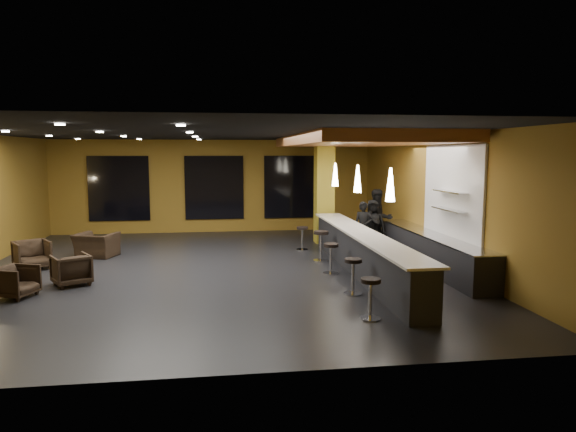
{
  "coord_description": "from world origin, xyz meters",
  "views": [
    {
      "loc": [
        0.11,
        -13.18,
        2.99
      ],
      "look_at": [
        2.0,
        0.5,
        1.3
      ],
      "focal_mm": 32.0,
      "sensor_mm": 36.0,
      "label": 1
    }
  ],
  "objects": [
    {
      "name": "floor",
      "position": [
        0.0,
        0.0,
        -0.05
      ],
      "size": [
        12.0,
        13.0,
        0.1
      ],
      "primitive_type": "cube",
      "color": "black",
      "rests_on": "ground"
    },
    {
      "name": "ceiling",
      "position": [
        0.0,
        0.0,
        3.55
      ],
      "size": [
        12.0,
        13.0,
        0.1
      ],
      "primitive_type": "cube",
      "color": "black"
    },
    {
      "name": "wall_back",
      "position": [
        0.0,
        6.55,
        1.75
      ],
      "size": [
        12.0,
        0.1,
        3.5
      ],
      "primitive_type": "cube",
      "color": "brown",
      "rests_on": "floor"
    },
    {
      "name": "wall_front",
      "position": [
        0.0,
        -6.55,
        1.75
      ],
      "size": [
        12.0,
        0.1,
        3.5
      ],
      "primitive_type": "cube",
      "color": "brown",
      "rests_on": "floor"
    },
    {
      "name": "wall_right",
      "position": [
        6.05,
        0.0,
        1.75
      ],
      "size": [
        0.1,
        13.0,
        3.5
      ],
      "primitive_type": "cube",
      "color": "brown",
      "rests_on": "floor"
    },
    {
      "name": "wood_soffit",
      "position": [
        4.0,
        1.0,
        3.36
      ],
      "size": [
        3.6,
        8.0,
        0.28
      ],
      "primitive_type": "cube",
      "color": "#AB6331",
      "rests_on": "ceiling"
    },
    {
      "name": "window_left",
      "position": [
        -3.5,
        6.44,
        1.7
      ],
      "size": [
        2.2,
        0.06,
        2.4
      ],
      "primitive_type": "cube",
      "color": "black",
      "rests_on": "wall_back"
    },
    {
      "name": "window_center",
      "position": [
        0.0,
        6.44,
        1.7
      ],
      "size": [
        2.2,
        0.06,
        2.4
      ],
      "primitive_type": "cube",
      "color": "black",
      "rests_on": "wall_back"
    },
    {
      "name": "window_right",
      "position": [
        3.0,
        6.44,
        1.7
      ],
      "size": [
        2.2,
        0.06,
        2.4
      ],
      "primitive_type": "cube",
      "color": "black",
      "rests_on": "wall_back"
    },
    {
      "name": "tile_backsplash",
      "position": [
        5.96,
        -1.0,
        2.0
      ],
      "size": [
        0.06,
        3.2,
        2.4
      ],
      "primitive_type": "cube",
      "color": "white",
      "rests_on": "wall_right"
    },
    {
      "name": "bar_counter",
      "position": [
        3.65,
        -1.0,
        0.5
      ],
      "size": [
        0.6,
        8.0,
        1.0
      ],
      "primitive_type": "cube",
      "color": "black",
      "rests_on": "floor"
    },
    {
      "name": "bar_top",
      "position": [
        3.65,
        -1.0,
        1.02
      ],
      "size": [
        0.78,
        8.1,
        0.05
      ],
      "primitive_type": "cube",
      "color": "white",
      "rests_on": "bar_counter"
    },
    {
      "name": "prep_counter",
      "position": [
        5.65,
        -0.5,
        0.43
      ],
      "size": [
        0.7,
        6.0,
        0.86
      ],
      "primitive_type": "cube",
      "color": "black",
      "rests_on": "floor"
    },
    {
      "name": "prep_top",
      "position": [
        5.65,
        -0.5,
        0.89
      ],
      "size": [
        0.72,
        6.0,
        0.03
      ],
      "primitive_type": "cube",
      "color": "silver",
      "rests_on": "prep_counter"
    },
    {
      "name": "wall_shelf_lower",
      "position": [
        5.82,
        -1.2,
        1.6
      ],
      "size": [
        0.3,
        1.5,
        0.03
      ],
      "primitive_type": "cube",
      "color": "silver",
      "rests_on": "wall_right"
    },
    {
      "name": "wall_shelf_upper",
      "position": [
        5.82,
        -1.2,
        2.05
      ],
      "size": [
        0.3,
        1.5,
        0.03
      ],
      "primitive_type": "cube",
      "color": "silver",
      "rests_on": "wall_right"
    },
    {
      "name": "column",
      "position": [
        3.65,
        3.6,
        1.75
      ],
      "size": [
        0.6,
        0.6,
        3.5
      ],
      "primitive_type": "cube",
      "color": "#A79225",
      "rests_on": "floor"
    },
    {
      "name": "pendant_0",
      "position": [
        3.65,
        -3.0,
        2.35
      ],
      "size": [
        0.2,
        0.2,
        0.7
      ],
      "primitive_type": "cone",
      "color": "white",
      "rests_on": "wood_soffit"
    },
    {
      "name": "pendant_1",
      "position": [
        3.65,
        -0.5,
        2.35
      ],
      "size": [
        0.2,
        0.2,
        0.7
      ],
      "primitive_type": "cone",
      "color": "white",
      "rests_on": "wood_soffit"
    },
    {
      "name": "pendant_2",
      "position": [
        3.65,
        2.0,
        2.35
      ],
      "size": [
        0.2,
        0.2,
        0.7
      ],
      "primitive_type": "cone",
      "color": "white",
      "rests_on": "wood_soffit"
    },
    {
      "name": "staff_a",
      "position": [
        4.48,
        1.73,
        0.77
      ],
      "size": [
        0.66,
        0.56,
        1.55
      ],
      "primitive_type": "imported",
      "rotation": [
        0.0,
        0.0,
        -0.4
      ],
      "color": "black",
      "rests_on": "floor"
    },
    {
      "name": "staff_b",
      "position": [
        5.05,
        2.08,
        0.94
      ],
      "size": [
        0.92,
        0.72,
        1.89
      ],
      "primitive_type": "imported",
      "rotation": [
        0.0,
        0.0,
        -0.01
      ],
      "color": "black",
      "rests_on": "floor"
    },
    {
      "name": "staff_c",
      "position": [
        4.88,
        2.1,
        0.79
      ],
      "size": [
        0.88,
        0.7,
        1.57
      ],
      "primitive_type": "imported",
      "rotation": [
        0.0,
        0.0,
        -0.29
      ],
      "color": "black",
      "rests_on": "floor"
    },
    {
      "name": "armchair_a",
      "position": [
        -4.09,
        -2.07,
        0.33
      ],
      "size": [
        0.93,
        0.92,
        0.66
      ],
      "primitive_type": "imported",
      "rotation": [
        0.0,
        0.0,
        1.22
      ],
      "color": "black",
      "rests_on": "floor"
    },
    {
      "name": "armchair_b",
      "position": [
        -3.22,
        -1.17,
        0.36
      ],
      "size": [
        1.05,
        1.06,
        0.71
      ],
      "primitive_type": "imported",
      "rotation": [
        0.0,
        0.0,
        3.66
      ],
      "color": "black",
      "rests_on": "floor"
    },
    {
      "name": "armchair_c",
      "position": [
        -4.68,
        0.67,
        0.38
      ],
      "size": [
        1.12,
        1.13,
        0.75
      ],
      "primitive_type": "imported",
      "rotation": [
        0.0,
        0.0,
        0.56
      ],
      "color": "black",
      "rests_on": "floor"
    },
    {
      "name": "armchair_d",
      "position": [
        -3.4,
        2.09,
        0.35
      ],
      "size": [
        1.31,
        1.23,
        0.69
      ],
      "primitive_type": "imported",
      "rotation": [
        0.0,
        0.0,
        2.81
      ],
      "color": "black",
      "rests_on": "floor"
    },
    {
      "name": "bar_stool_0",
      "position": [
        2.82,
        -4.47,
        0.48
      ],
      "size": [
        0.38,
        0.38,
        0.76
      ],
      "rotation": [
        0.0,
        0.0,
        -0.04
      ],
      "color": "silver",
      "rests_on": "floor"
    },
    {
      "name": "bar_stool_1",
      "position": [
        2.94,
        -2.81,
        0.5
      ],
      "size": [
        0.39,
        0.39,
        0.77
      ],
      "rotation": [
        0.0,
        0.0,
        -0.11
      ],
      "color": "silver",
      "rests_on": "floor"
    },
    {
      "name": "bar_stool_2",
      "position": [
        2.88,
        -0.91,
        0.49
      ],
      "size": [
        0.39,
        0.39,
        0.77
      ],
      "rotation": [
        0.0,
        0.0,
        -0.15
      ],
      "color": "silver",
      "rests_on": "floor"
    },
    {
      "name": "bar_stool_3",
      "position": [
        2.94,
        0.6,
        0.54
      ],
      "size": [
        0.43,
        0.43,
        0.85
      ],
      "rotation": [
        0.0,
        0.0,
        0.3
      ],
      "color": "silver",
      "rests_on": "floor"
    },
    {
      "name": "bar_stool_4",
      "position": [
        2.7,
        2.32,
        0.47
      ],
      "size": [
        0.37,
        0.37,
        0.73
      ],
      "rotation": [
        0.0,
        0.0,
        -0.33
      ],
      "color": "silver",
      "rests_on": "floor"
    }
  ]
}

